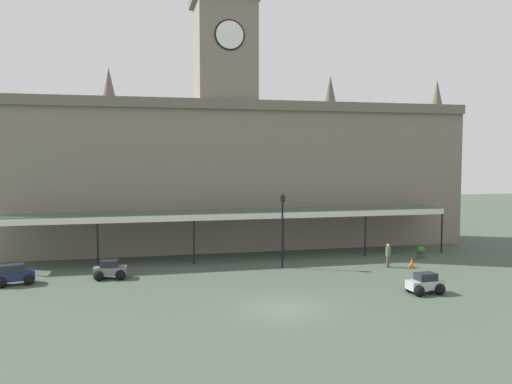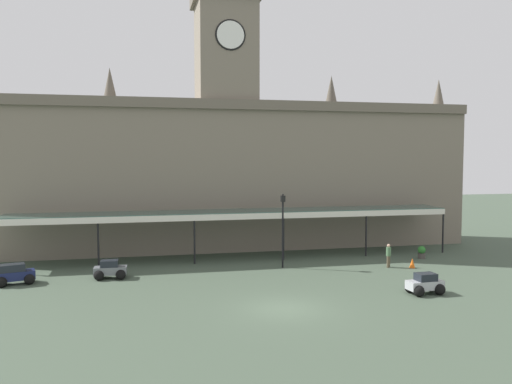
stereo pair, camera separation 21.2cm
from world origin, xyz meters
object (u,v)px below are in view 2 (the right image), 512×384
(pedestrian_beside_cars, at_px, (389,255))
(car_silver_sedan, at_px, (425,285))
(car_navy_estate, at_px, (14,275))
(car_grey_sedan, at_px, (110,271))
(traffic_cone, at_px, (412,263))
(victorian_lamppost, at_px, (283,222))
(planter_by_canopy, at_px, (422,252))

(pedestrian_beside_cars, bearing_deg, car_silver_sedan, -100.39)
(car_navy_estate, xyz_separation_m, pedestrian_beside_cars, (24.71, -0.47, 0.34))
(car_navy_estate, distance_m, car_grey_sedan, 5.68)
(car_grey_sedan, bearing_deg, traffic_cone, -3.62)
(car_navy_estate, relative_size, traffic_cone, 3.51)
(victorian_lamppost, bearing_deg, pedestrian_beside_cars, -11.78)
(car_silver_sedan, xyz_separation_m, pedestrian_beside_cars, (1.28, 6.97, 0.41))
(car_silver_sedan, relative_size, victorian_lamppost, 0.40)
(traffic_cone, bearing_deg, car_navy_estate, 177.89)
(car_navy_estate, bearing_deg, pedestrian_beside_cars, -1.08)
(car_silver_sedan, relative_size, planter_by_canopy, 2.18)
(victorian_lamppost, bearing_deg, planter_by_canopy, 4.35)
(pedestrian_beside_cars, xyz_separation_m, victorian_lamppost, (-7.35, 1.53, 2.33))
(planter_by_canopy, bearing_deg, victorian_lamppost, -175.65)
(pedestrian_beside_cars, bearing_deg, car_grey_sedan, 177.58)
(car_grey_sedan, relative_size, planter_by_canopy, 2.17)
(car_silver_sedan, height_order, pedestrian_beside_cars, pedestrian_beside_cars)
(car_silver_sedan, xyz_separation_m, planter_by_canopy, (5.28, 9.36, -0.01))
(pedestrian_beside_cars, xyz_separation_m, traffic_cone, (1.58, -0.50, -0.57))
(car_navy_estate, bearing_deg, victorian_lamppost, 3.52)
(pedestrian_beside_cars, distance_m, planter_by_canopy, 4.68)
(pedestrian_beside_cars, relative_size, victorian_lamppost, 0.32)
(car_navy_estate, distance_m, planter_by_canopy, 28.78)
(victorian_lamppost, bearing_deg, car_grey_sedan, -176.44)
(car_navy_estate, relative_size, car_silver_sedan, 1.15)
(car_navy_estate, relative_size, victorian_lamppost, 0.46)
(car_grey_sedan, height_order, victorian_lamppost, victorian_lamppost)
(car_navy_estate, relative_size, car_grey_sedan, 1.16)
(victorian_lamppost, bearing_deg, traffic_cone, -12.84)
(car_silver_sedan, distance_m, victorian_lamppost, 10.80)
(car_silver_sedan, xyz_separation_m, victorian_lamppost, (-6.07, 8.50, 2.73))
(traffic_cone, relative_size, planter_by_canopy, 0.72)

